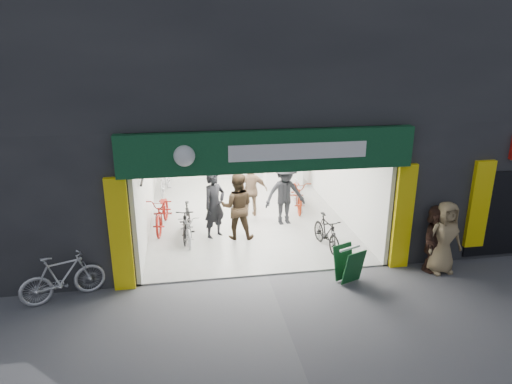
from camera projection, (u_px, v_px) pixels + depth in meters
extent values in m
plane|color=#56565B|center=(267.00, 276.00, 10.78)|extent=(60.00, 60.00, 0.00)
cube|color=#232326|center=(271.00, 23.00, 13.77)|extent=(16.00, 10.00, 4.50)
cube|color=#232326|center=(63.00, 160.00, 14.04)|extent=(5.00, 10.00, 3.50)
cube|color=#232326|center=(411.00, 147.00, 15.81)|extent=(6.00, 10.00, 3.50)
cube|color=#9E9E99|center=(244.00, 214.00, 14.51)|extent=(6.00, 8.00, 0.04)
cube|color=silver|center=(229.00, 139.00, 17.84)|extent=(6.00, 0.20, 3.20)
cube|color=silver|center=(146.00, 170.00, 13.55)|extent=(0.10, 8.00, 3.20)
cube|color=silver|center=(336.00, 162.00, 14.46)|extent=(0.10, 8.00, 3.20)
cube|color=white|center=(243.00, 112.00, 13.48)|extent=(6.00, 8.00, 0.10)
cube|color=black|center=(268.00, 135.00, 9.80)|extent=(6.00, 0.30, 0.30)
cube|color=#0D3B21|center=(270.00, 151.00, 9.69)|extent=(6.40, 0.25, 0.90)
cube|color=white|center=(299.00, 151.00, 9.65)|extent=(3.00, 0.02, 0.35)
cube|color=yellow|center=(120.00, 235.00, 9.80)|extent=(0.45, 0.12, 2.60)
cube|color=yellow|center=(403.00, 217.00, 10.80)|extent=(0.45, 0.12, 2.60)
cube|color=yellow|center=(479.00, 205.00, 11.04)|extent=(0.50, 0.12, 2.20)
cylinder|color=black|center=(147.00, 159.00, 12.85)|extent=(0.06, 5.00, 0.06)
cube|color=silver|center=(283.00, 175.00, 16.97)|extent=(1.40, 0.60, 1.00)
cube|color=white|center=(259.00, 133.00, 10.88)|extent=(1.30, 0.35, 0.04)
cube|color=white|center=(248.00, 120.00, 12.56)|extent=(1.30, 0.35, 0.04)
cube|color=white|center=(240.00, 111.00, 14.25)|extent=(1.30, 0.35, 0.04)
cube|color=white|center=(233.00, 103.00, 15.93)|extent=(1.30, 0.35, 0.04)
imported|color=#B6B6BB|center=(188.00, 226.00, 12.52)|extent=(0.67, 1.63, 0.84)
imported|color=black|center=(187.00, 222.00, 12.63)|extent=(0.66, 1.69, 0.99)
imported|color=maroon|center=(163.00, 212.00, 13.27)|extent=(0.93, 2.10, 1.07)
imported|color=#A2A2A6|center=(165.00, 179.00, 16.36)|extent=(0.76, 1.77, 1.03)
imported|color=black|center=(327.00, 233.00, 11.98)|extent=(0.63, 1.61, 0.94)
imported|color=maroon|center=(298.00, 193.00, 14.86)|extent=(0.98, 2.07, 1.04)
imported|color=silver|center=(298.00, 195.00, 14.90)|extent=(0.50, 1.60, 0.95)
imported|color=silver|center=(63.00, 277.00, 9.64)|extent=(1.82, 1.11, 1.06)
imported|color=black|center=(214.00, 205.00, 12.55)|extent=(0.84, 0.78, 1.92)
imported|color=#322417|center=(237.00, 207.00, 12.49)|extent=(1.03, 0.86, 1.90)
imported|color=black|center=(285.00, 194.00, 13.44)|extent=(1.33, 0.89, 1.92)
imported|color=#7E6249|center=(251.00, 191.00, 14.08)|extent=(1.02, 0.46, 1.72)
imported|color=#88724F|center=(444.00, 237.00, 10.70)|extent=(0.90, 0.62, 1.77)
imported|color=#362018|center=(435.00, 238.00, 10.85)|extent=(1.47, 1.34, 1.63)
cube|color=#10421D|center=(354.00, 267.00, 10.24)|extent=(0.57, 0.38, 0.81)
cube|color=#10421D|center=(344.00, 261.00, 10.53)|extent=(0.57, 0.38, 0.81)
cube|color=white|center=(350.00, 248.00, 10.26)|extent=(0.54, 0.25, 0.05)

